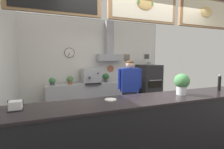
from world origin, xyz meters
The scene contains 13 objects.
back_wall_assembly centered at (0.03, 2.59, 1.52)m, with size 4.50×2.96×2.84m.
service_counter centered at (0.00, -0.31, 0.52)m, with size 4.02×0.67×1.03m.
back_prep_counter centered at (-0.16, 2.39, 0.44)m, with size 2.73×0.52×0.89m.
pizza_oven centered at (1.65, 2.23, 0.71)m, with size 0.63×0.76×1.51m.
shop_worker centered at (0.36, 1.10, 0.84)m, with size 0.57×0.31×1.57m.
espresso_machine centered at (-0.27, 2.37, 1.11)m, with size 0.50×0.57×0.44m.
potted_oregano centered at (-0.87, 2.38, 1.02)m, with size 0.20×0.20×0.23m.
potted_thyme centered at (-1.34, 2.37, 1.01)m, with size 0.18×0.18×0.21m.
potted_rosemary centered at (0.22, 2.41, 1.05)m, with size 0.21×0.21×0.27m.
napkin_holder centered at (-1.79, -0.22, 1.08)m, with size 0.16×0.15×0.12m.
basil_vase centered at (0.59, -0.29, 1.22)m, with size 0.24×0.24×0.35m.
condiment_plate centered at (-0.61, -0.20, 1.04)m, with size 0.17×0.17×0.01m.
pepper_grinder centered at (1.50, -0.27, 1.18)m, with size 0.05×0.05×0.30m.
Camera 1 is at (-1.42, -2.32, 1.62)m, focal length 26.13 mm.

